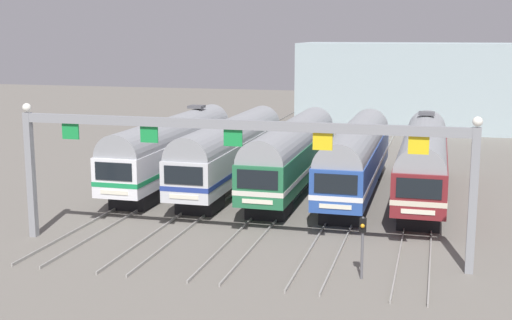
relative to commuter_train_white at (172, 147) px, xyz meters
name	(u,v)px	position (x,y,z in m)	size (l,w,h in m)	color
ground_plane	(292,192)	(8.47, 0.00, -2.69)	(160.00, 160.00, 0.00)	slate
track_bed	(331,149)	(8.47, 17.00, -2.61)	(18.44, 70.00, 0.15)	gray
commuter_train_white	(172,147)	(0.00, 0.00, 0.00)	(2.88, 18.06, 5.05)	white
commuter_train_silver	(231,149)	(4.23, 0.00, 0.00)	(2.88, 18.06, 4.77)	silver
commuter_train_green	(292,152)	(8.47, 0.00, 0.00)	(2.88, 18.06, 4.77)	#236B42
commuter_train_blue	(356,155)	(12.70, 0.00, 0.00)	(2.88, 18.06, 4.77)	#284C9E
commuter_train_maroon	(423,158)	(16.94, 0.00, 0.00)	(2.88, 18.06, 5.05)	maroon
catenary_gantry	(233,146)	(8.47, -13.50, 2.57)	(22.18, 0.44, 6.97)	gray
yard_signal_mast	(363,236)	(14.82, -15.47, -0.76)	(0.28, 0.35, 2.75)	#59595E
maintenance_building	(436,86)	(17.38, 33.79, 1.99)	(29.46, 10.00, 9.35)	#9EB2B7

